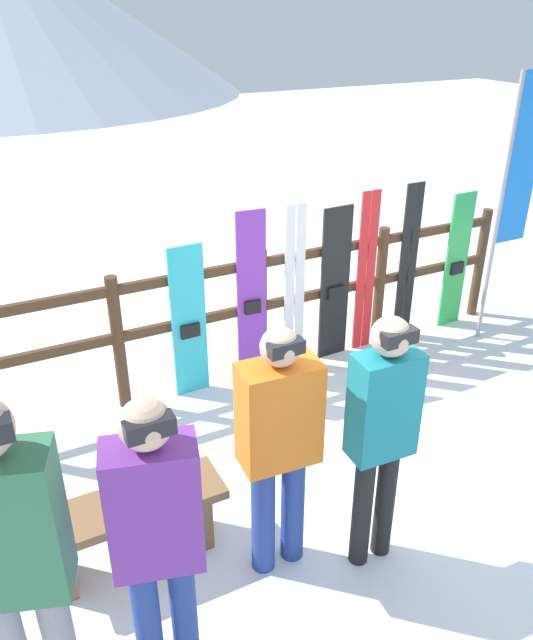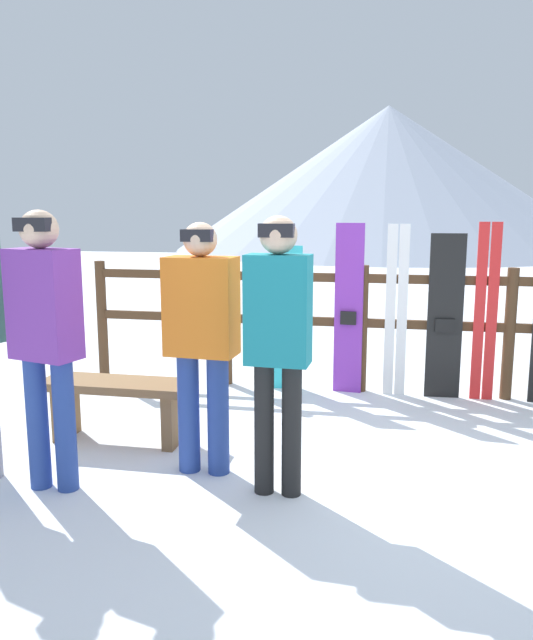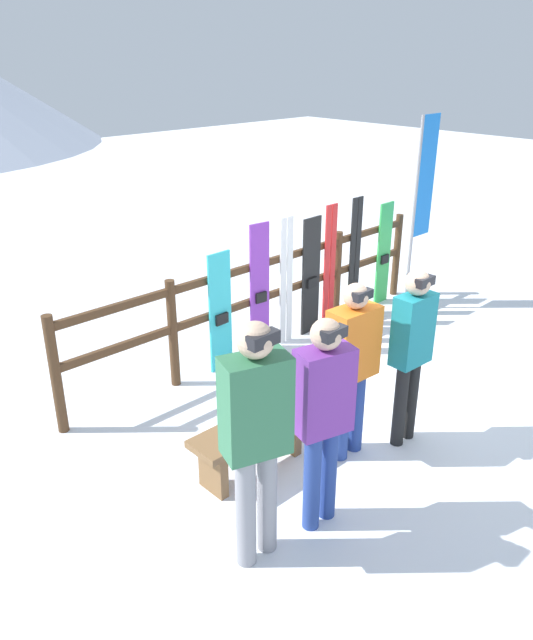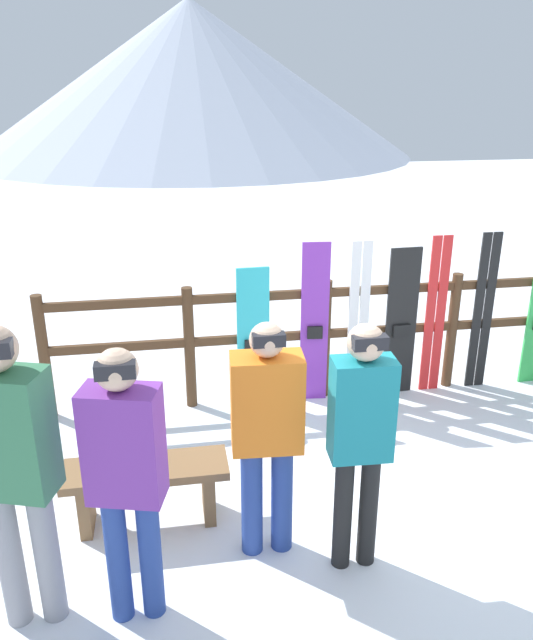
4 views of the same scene
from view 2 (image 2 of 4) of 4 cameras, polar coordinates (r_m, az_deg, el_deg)
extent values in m
plane|color=white|center=(4.17, 7.30, -13.66)|extent=(40.00, 40.00, 0.00)
cone|color=#B2BCD1|center=(27.74, 10.95, 12.58)|extent=(18.00, 18.00, 6.00)
cylinder|color=#4C331E|center=(6.45, -14.80, 0.03)|extent=(0.10, 0.10, 1.18)
cylinder|color=#4C331E|center=(6.01, -3.66, -0.39)|extent=(0.10, 0.10, 1.18)
cylinder|color=#4C331E|center=(5.82, 8.72, -0.83)|extent=(0.10, 0.10, 1.18)
cylinder|color=#4C331E|center=(5.91, 21.32, -1.23)|extent=(0.10, 0.10, 1.18)
cube|color=#4C331E|center=(5.80, 8.74, -0.25)|extent=(5.16, 0.05, 0.08)
cube|color=#4C331E|center=(5.75, 8.85, 3.79)|extent=(5.16, 0.05, 0.08)
cube|color=brown|center=(4.66, -13.48, -5.78)|extent=(1.11, 0.36, 0.06)
cube|color=brown|center=(4.91, -17.86, -7.96)|extent=(0.08, 0.29, 0.39)
cube|color=brown|center=(4.57, -8.53, -8.90)|extent=(0.08, 0.29, 0.39)
cylinder|color=black|center=(3.74, -0.22, -9.90)|extent=(0.12, 0.12, 0.80)
cylinder|color=black|center=(3.71, 2.31, -10.05)|extent=(0.12, 0.12, 0.80)
cube|color=teal|center=(3.54, 1.07, 0.93)|extent=(0.37, 0.22, 0.63)
sphere|color=#D8B293|center=(3.50, 1.10, 7.78)|extent=(0.22, 0.22, 0.22)
cube|color=black|center=(3.44, 0.91, 8.19)|extent=(0.19, 0.08, 0.08)
cylinder|color=navy|center=(4.04, -20.20, -8.85)|extent=(0.13, 0.13, 0.81)
cylinder|color=navy|center=(3.96, -17.95, -9.13)|extent=(0.13, 0.13, 0.81)
cube|color=#723399|center=(3.83, -19.70, 1.36)|extent=(0.44, 0.31, 0.64)
sphere|color=#D8B293|center=(3.80, -20.09, 7.81)|extent=(0.22, 0.22, 0.22)
cube|color=black|center=(3.74, -20.64, 8.18)|extent=(0.20, 0.08, 0.08)
cylinder|color=navy|center=(4.07, -7.13, -8.42)|extent=(0.14, 0.14, 0.78)
cylinder|color=navy|center=(4.02, -4.45, -8.63)|extent=(0.14, 0.14, 0.78)
cube|color=orange|center=(3.88, -5.98, 1.25)|extent=(0.45, 0.27, 0.61)
sphere|color=#D8B293|center=(3.84, -6.09, 7.34)|extent=(0.21, 0.21, 0.21)
cube|color=black|center=(3.78, -6.38, 7.69)|extent=(0.19, 0.07, 0.07)
cube|color=#2DBFCC|center=(5.81, 1.80, 0.16)|extent=(0.30, 0.03, 1.35)
cube|color=black|center=(5.80, 1.75, -0.55)|extent=(0.17, 0.04, 0.12)
cube|color=purple|center=(5.73, 7.52, 0.99)|extent=(0.26, 0.05, 1.56)
cube|color=black|center=(5.72, 7.49, 0.17)|extent=(0.14, 0.04, 0.12)
cube|color=white|center=(5.72, 11.25, 0.83)|extent=(0.09, 0.02, 1.55)
cube|color=white|center=(5.73, 12.30, 0.80)|extent=(0.09, 0.02, 1.55)
cube|color=black|center=(5.75, 16.01, 0.27)|extent=(0.31, 0.04, 1.47)
cube|color=black|center=(5.74, 15.99, -0.50)|extent=(0.17, 0.04, 0.12)
cube|color=red|center=(5.78, 18.89, 0.67)|extent=(0.09, 0.02, 1.57)
cube|color=red|center=(5.79, 19.92, 0.63)|extent=(0.09, 0.02, 1.57)
camera|label=1|loc=(3.06, -56.36, 32.60)|focal=35.00mm
camera|label=3|loc=(5.14, -72.90, 21.86)|focal=35.00mm
camera|label=4|loc=(2.12, -73.03, 38.76)|focal=35.00mm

